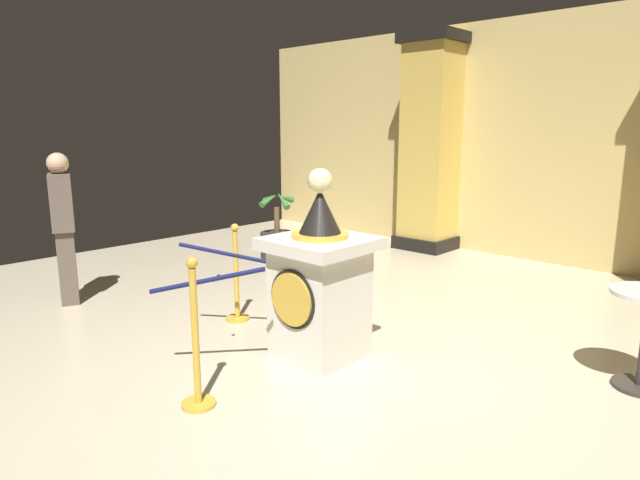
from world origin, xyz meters
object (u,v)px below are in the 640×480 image
potted_palm_left (277,239)px  pedestal_clock (320,285)px  stanchion_far (196,355)px  bystander_guest (64,225)px  stanchion_near (237,287)px

potted_palm_left → pedestal_clock: bearing=-37.0°
stanchion_far → bystander_guest: 3.05m
stanchion_near → potted_palm_left: 2.74m
stanchion_far → bystander_guest: (-2.99, 0.37, 0.50)m
potted_palm_left → bystander_guest: 3.11m
bystander_guest → pedestal_clock: bearing=15.5°
stanchion_near → potted_palm_left: size_ratio=0.97×
pedestal_clock → bystander_guest: bearing=-164.5°
potted_palm_left → stanchion_far: bearing=-49.7°
bystander_guest → potted_palm_left: bearing=88.4°
stanchion_near → stanchion_far: (1.18, -1.29, 0.04)m
pedestal_clock → potted_palm_left: bearing=143.0°
stanchion_near → potted_palm_left: (-1.72, 2.13, -0.06)m
pedestal_clock → potted_palm_left: size_ratio=1.56×
stanchion_far → bystander_guest: bearing=173.0°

